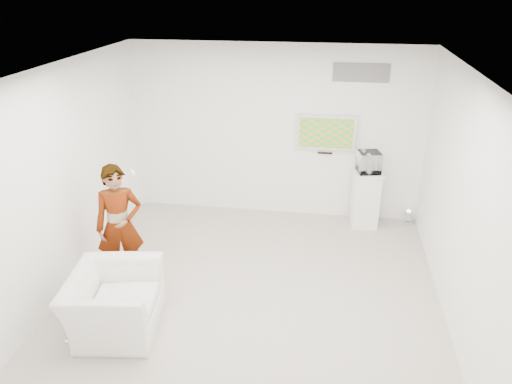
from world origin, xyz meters
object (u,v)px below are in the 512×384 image
(tv, at_px, (326,132))
(floor_uplight, at_px, (408,217))
(pedestal, at_px, (365,199))
(armchair, at_px, (114,302))
(person, at_px, (119,226))

(tv, distance_m, floor_uplight, 2.06)
(floor_uplight, bearing_deg, pedestal, -168.62)
(tv, height_order, pedestal, tv)
(armchair, height_order, pedestal, pedestal)
(tv, bearing_deg, floor_uplight, -3.97)
(person, bearing_deg, pedestal, 8.67)
(person, relative_size, pedestal, 1.77)
(tv, relative_size, floor_uplight, 3.88)
(person, relative_size, armchair, 1.50)
(floor_uplight, bearing_deg, person, -149.81)
(person, xyz_separation_m, pedestal, (3.40, 2.27, -0.38))
(tv, relative_size, person, 0.58)
(armchair, relative_size, pedestal, 1.18)
(person, height_order, armchair, person)
(person, xyz_separation_m, armchair, (0.30, -1.01, -0.49))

